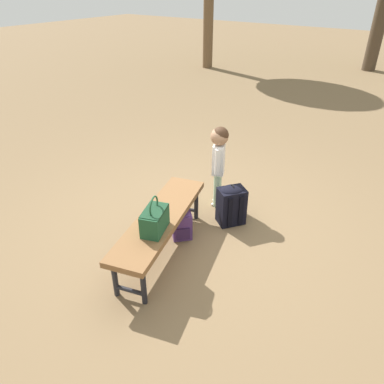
# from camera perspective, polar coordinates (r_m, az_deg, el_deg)

# --- Properties ---
(ground_plane) EXTENTS (40.00, 40.00, 0.00)m
(ground_plane) POSITION_cam_1_polar(r_m,az_deg,el_deg) (4.28, -0.58, -5.01)
(ground_plane) COLOR brown
(ground_plane) RESTS_ON ground
(park_bench) EXTENTS (1.65, 0.81, 0.45)m
(park_bench) POSITION_cam_1_polar(r_m,az_deg,el_deg) (3.67, -4.97, -4.47)
(park_bench) COLOR brown
(park_bench) RESTS_ON ground
(handbag) EXTENTS (0.36, 0.28, 0.37)m
(handbag) POSITION_cam_1_polar(r_m,az_deg,el_deg) (3.37, -5.89, -4.29)
(handbag) COLOR #1E4C2D
(handbag) RESTS_ON park_bench
(child_standing) EXTENTS (0.26, 0.21, 1.03)m
(child_standing) POSITION_cam_1_polar(r_m,az_deg,el_deg) (4.32, 4.25, 5.90)
(child_standing) COLOR #B2D8B2
(child_standing) RESTS_ON ground
(backpack_large) EXTENTS (0.37, 0.36, 0.51)m
(backpack_large) POSITION_cam_1_polar(r_m,az_deg,el_deg) (4.20, 6.19, -1.82)
(backpack_large) COLOR black
(backpack_large) RESTS_ON ground
(backpack_small) EXTENTS (0.26, 0.26, 0.35)m
(backpack_small) POSITION_cam_1_polar(r_m,az_deg,el_deg) (3.97, -1.59, -5.09)
(backpack_small) COLOR #4C2D66
(backpack_small) RESTS_ON ground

